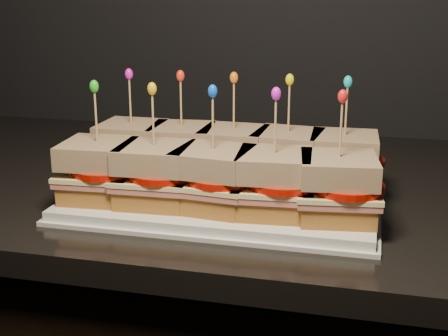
# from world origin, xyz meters

# --- Properties ---
(granite_slab) EXTENTS (2.66, 0.70, 0.03)m
(granite_slab) POSITION_xyz_m (0.64, 1.66, 0.87)
(granite_slab) COLOR black
(granite_slab) RESTS_ON cabinet
(platter) EXTENTS (0.42, 0.26, 0.02)m
(platter) POSITION_xyz_m (0.38, 1.52, 0.90)
(platter) COLOR white
(platter) RESTS_ON granite_slab
(platter_rim) EXTENTS (0.43, 0.27, 0.01)m
(platter_rim) POSITION_xyz_m (0.38, 1.52, 0.89)
(platter_rim) COLOR white
(platter_rim) RESTS_ON granite_slab
(sandwich_0_bread_bot) EXTENTS (0.09, 0.09, 0.03)m
(sandwich_0_bread_bot) POSITION_xyz_m (0.22, 1.58, 0.92)
(sandwich_0_bread_bot) COLOR brown
(sandwich_0_bread_bot) RESTS_ON platter
(sandwich_0_ham) EXTENTS (0.10, 0.10, 0.01)m
(sandwich_0_ham) POSITION_xyz_m (0.22, 1.58, 0.94)
(sandwich_0_ham) COLOR #BD675B
(sandwich_0_ham) RESTS_ON sandwich_0_bread_bot
(sandwich_0_cheese) EXTENTS (0.10, 0.10, 0.01)m
(sandwich_0_cheese) POSITION_xyz_m (0.22, 1.58, 0.95)
(sandwich_0_cheese) COLOR #FFED9B
(sandwich_0_cheese) RESTS_ON sandwich_0_ham
(sandwich_0_tomato) EXTENTS (0.09, 0.09, 0.01)m
(sandwich_0_tomato) POSITION_xyz_m (0.23, 1.57, 0.95)
(sandwich_0_tomato) COLOR red
(sandwich_0_tomato) RESTS_ON sandwich_0_cheese
(sandwich_0_bread_top) EXTENTS (0.09, 0.09, 0.03)m
(sandwich_0_bread_top) POSITION_xyz_m (0.22, 1.58, 0.97)
(sandwich_0_bread_top) COLOR #5A2E14
(sandwich_0_bread_top) RESTS_ON sandwich_0_tomato
(sandwich_0_pick) EXTENTS (0.00, 0.00, 0.09)m
(sandwich_0_pick) POSITION_xyz_m (0.22, 1.58, 1.02)
(sandwich_0_pick) COLOR tan
(sandwich_0_pick) RESTS_ON sandwich_0_bread_top
(sandwich_0_frill) EXTENTS (0.01, 0.01, 0.02)m
(sandwich_0_frill) POSITION_xyz_m (0.22, 1.58, 1.06)
(sandwich_0_frill) COLOR #D717B9
(sandwich_0_frill) RESTS_ON sandwich_0_pick
(sandwich_1_bread_bot) EXTENTS (0.10, 0.10, 0.03)m
(sandwich_1_bread_bot) POSITION_xyz_m (0.30, 1.58, 0.92)
(sandwich_1_bread_bot) COLOR brown
(sandwich_1_bread_bot) RESTS_ON platter
(sandwich_1_ham) EXTENTS (0.11, 0.11, 0.01)m
(sandwich_1_ham) POSITION_xyz_m (0.30, 1.58, 0.94)
(sandwich_1_ham) COLOR #BD675B
(sandwich_1_ham) RESTS_ON sandwich_1_bread_bot
(sandwich_1_cheese) EXTENTS (0.11, 0.11, 0.01)m
(sandwich_1_cheese) POSITION_xyz_m (0.30, 1.58, 0.95)
(sandwich_1_cheese) COLOR #FFED9B
(sandwich_1_cheese) RESTS_ON sandwich_1_ham
(sandwich_1_tomato) EXTENTS (0.09, 0.09, 0.01)m
(sandwich_1_tomato) POSITION_xyz_m (0.31, 1.57, 0.95)
(sandwich_1_tomato) COLOR red
(sandwich_1_tomato) RESTS_ON sandwich_1_cheese
(sandwich_1_bread_top) EXTENTS (0.10, 0.10, 0.03)m
(sandwich_1_bread_top) POSITION_xyz_m (0.30, 1.58, 0.97)
(sandwich_1_bread_top) COLOR #5A2E14
(sandwich_1_bread_top) RESTS_ON sandwich_1_tomato
(sandwich_1_pick) EXTENTS (0.00, 0.00, 0.09)m
(sandwich_1_pick) POSITION_xyz_m (0.30, 1.58, 1.02)
(sandwich_1_pick) COLOR tan
(sandwich_1_pick) RESTS_ON sandwich_1_bread_top
(sandwich_1_frill) EXTENTS (0.01, 0.01, 0.02)m
(sandwich_1_frill) POSITION_xyz_m (0.30, 1.58, 1.06)
(sandwich_1_frill) COLOR red
(sandwich_1_frill) RESTS_ON sandwich_1_pick
(sandwich_2_bread_bot) EXTENTS (0.09, 0.09, 0.03)m
(sandwich_2_bread_bot) POSITION_xyz_m (0.38, 1.58, 0.92)
(sandwich_2_bread_bot) COLOR brown
(sandwich_2_bread_bot) RESTS_ON platter
(sandwich_2_ham) EXTENTS (0.10, 0.10, 0.01)m
(sandwich_2_ham) POSITION_xyz_m (0.38, 1.58, 0.94)
(sandwich_2_ham) COLOR #BD675B
(sandwich_2_ham) RESTS_ON sandwich_2_bread_bot
(sandwich_2_cheese) EXTENTS (0.10, 0.10, 0.01)m
(sandwich_2_cheese) POSITION_xyz_m (0.38, 1.58, 0.95)
(sandwich_2_cheese) COLOR #FFED9B
(sandwich_2_cheese) RESTS_ON sandwich_2_ham
(sandwich_2_tomato) EXTENTS (0.09, 0.09, 0.01)m
(sandwich_2_tomato) POSITION_xyz_m (0.39, 1.57, 0.95)
(sandwich_2_tomato) COLOR red
(sandwich_2_tomato) RESTS_ON sandwich_2_cheese
(sandwich_2_bread_top) EXTENTS (0.09, 0.09, 0.03)m
(sandwich_2_bread_top) POSITION_xyz_m (0.38, 1.58, 0.97)
(sandwich_2_bread_top) COLOR #5A2E14
(sandwich_2_bread_top) RESTS_ON sandwich_2_tomato
(sandwich_2_pick) EXTENTS (0.00, 0.00, 0.09)m
(sandwich_2_pick) POSITION_xyz_m (0.38, 1.58, 1.02)
(sandwich_2_pick) COLOR tan
(sandwich_2_pick) RESTS_ON sandwich_2_bread_top
(sandwich_2_frill) EXTENTS (0.01, 0.01, 0.02)m
(sandwich_2_frill) POSITION_xyz_m (0.38, 1.58, 1.06)
(sandwich_2_frill) COLOR orange
(sandwich_2_frill) RESTS_ON sandwich_2_pick
(sandwich_3_bread_bot) EXTENTS (0.10, 0.10, 0.03)m
(sandwich_3_bread_bot) POSITION_xyz_m (0.46, 1.58, 0.92)
(sandwich_3_bread_bot) COLOR brown
(sandwich_3_bread_bot) RESTS_ON platter
(sandwich_3_ham) EXTENTS (0.11, 0.11, 0.01)m
(sandwich_3_ham) POSITION_xyz_m (0.46, 1.58, 0.94)
(sandwich_3_ham) COLOR #BD675B
(sandwich_3_ham) RESTS_ON sandwich_3_bread_bot
(sandwich_3_cheese) EXTENTS (0.11, 0.11, 0.01)m
(sandwich_3_cheese) POSITION_xyz_m (0.46, 1.58, 0.95)
(sandwich_3_cheese) COLOR #FFED9B
(sandwich_3_cheese) RESTS_ON sandwich_3_ham
(sandwich_3_tomato) EXTENTS (0.09, 0.09, 0.01)m
(sandwich_3_tomato) POSITION_xyz_m (0.47, 1.57, 0.95)
(sandwich_3_tomato) COLOR red
(sandwich_3_tomato) RESTS_ON sandwich_3_cheese
(sandwich_3_bread_top) EXTENTS (0.10, 0.10, 0.03)m
(sandwich_3_bread_top) POSITION_xyz_m (0.46, 1.58, 0.97)
(sandwich_3_bread_top) COLOR #5A2E14
(sandwich_3_bread_top) RESTS_ON sandwich_3_tomato
(sandwich_3_pick) EXTENTS (0.00, 0.00, 0.09)m
(sandwich_3_pick) POSITION_xyz_m (0.46, 1.58, 1.02)
(sandwich_3_pick) COLOR tan
(sandwich_3_pick) RESTS_ON sandwich_3_bread_top
(sandwich_3_frill) EXTENTS (0.01, 0.01, 0.02)m
(sandwich_3_frill) POSITION_xyz_m (0.46, 1.58, 1.06)
(sandwich_3_frill) COLOR yellow
(sandwich_3_frill) RESTS_ON sandwich_3_pick
(sandwich_4_bread_bot) EXTENTS (0.09, 0.09, 0.03)m
(sandwich_4_bread_bot) POSITION_xyz_m (0.54, 1.58, 0.92)
(sandwich_4_bread_bot) COLOR brown
(sandwich_4_bread_bot) RESTS_ON platter
(sandwich_4_ham) EXTENTS (0.10, 0.10, 0.01)m
(sandwich_4_ham) POSITION_xyz_m (0.54, 1.58, 0.94)
(sandwich_4_ham) COLOR #BD675B
(sandwich_4_ham) RESTS_ON sandwich_4_bread_bot
(sandwich_4_cheese) EXTENTS (0.11, 0.10, 0.01)m
(sandwich_4_cheese) POSITION_xyz_m (0.54, 1.58, 0.95)
(sandwich_4_cheese) COLOR #FFED9B
(sandwich_4_cheese) RESTS_ON sandwich_4_ham
(sandwich_4_tomato) EXTENTS (0.09, 0.09, 0.01)m
(sandwich_4_tomato) POSITION_xyz_m (0.55, 1.57, 0.95)
(sandwich_4_tomato) COLOR red
(sandwich_4_tomato) RESTS_ON sandwich_4_cheese
(sandwich_4_bread_top) EXTENTS (0.10, 0.10, 0.03)m
(sandwich_4_bread_top) POSITION_xyz_m (0.54, 1.58, 0.97)
(sandwich_4_bread_top) COLOR #5A2E14
(sandwich_4_bread_top) RESTS_ON sandwich_4_tomato
(sandwich_4_pick) EXTENTS (0.00, 0.00, 0.09)m
(sandwich_4_pick) POSITION_xyz_m (0.54, 1.58, 1.02)
(sandwich_4_pick) COLOR tan
(sandwich_4_pick) RESTS_ON sandwich_4_bread_top
(sandwich_4_frill) EXTENTS (0.01, 0.01, 0.02)m
(sandwich_4_frill) POSITION_xyz_m (0.54, 1.58, 1.06)
(sandwich_4_frill) COLOR #10B6AA
(sandwich_4_frill) RESTS_ON sandwich_4_pick
(sandwich_5_bread_bot) EXTENTS (0.10, 0.10, 0.03)m
(sandwich_5_bread_bot) POSITION_xyz_m (0.22, 1.46, 0.92)
(sandwich_5_bread_bot) COLOR brown
(sandwich_5_bread_bot) RESTS_ON platter
(sandwich_5_ham) EXTENTS (0.11, 0.10, 0.01)m
(sandwich_5_ham) POSITION_xyz_m (0.22, 1.46, 0.94)
(sandwich_5_ham) COLOR #BD675B
(sandwich_5_ham) RESTS_ON sandwich_5_bread_bot
(sandwich_5_cheese) EXTENTS (0.11, 0.10, 0.01)m
(sandwich_5_cheese) POSITION_xyz_m (0.22, 1.46, 0.95)
(sandwich_5_cheese) COLOR #FFED9B
(sandwich_5_cheese) RESTS_ON sandwich_5_ham
(sandwich_5_tomato) EXTENTS (0.09, 0.09, 0.01)m
(sandwich_5_tomato) POSITION_xyz_m (0.23, 1.45, 0.95)
(sandwich_5_tomato) COLOR red
(sandwich_5_tomato) RESTS_ON sandwich_5_cheese
(sandwich_5_bread_top) EXTENTS (0.10, 0.10, 0.03)m
(sandwich_5_bread_top) POSITION_xyz_m (0.22, 1.46, 0.97)
(sandwich_5_bread_top) COLOR #5A2E14
(sandwich_5_bread_top) RESTS_ON sandwich_5_tomato
(sandwich_5_pick) EXTENTS (0.00, 0.00, 0.09)m
(sandwich_5_pick) POSITION_xyz_m (0.22, 1.46, 1.02)
(sandwich_5_pick) COLOR tan
(sandwich_5_pick) RESTS_ON sandwich_5_bread_top
(sandwich_5_frill) EXTENTS (0.01, 0.01, 0.02)m
(sandwich_5_frill) POSITION_xyz_m (0.22, 1.46, 1.06)
(sandwich_5_frill) COLOR green
(sandwich_5_frill) RESTS_ON sandwich_5_pick
(sandwich_6_bread_bot) EXTENTS (0.09, 0.09, 0.03)m
(sandwich_6_bread_bot) POSITION_xyz_m (0.30, 1.46, 0.92)
(sandwich_6_bread_bot) COLOR brown
(sandwich_6_bread_bot) RESTS_ON platter
(sandwich_6_ham) EXTENTS (0.10, 0.10, 0.01)m
(sandwich_6_ham) POSITION_xyz_m (0.30, 1.46, 0.94)
(sandwich_6_ham) COLOR #BD675B
(sandwich_6_ham) RESTS_ON sandwich_6_bread_bot
(sandwich_6_cheese) EXTENTS (0.11, 0.10, 0.01)m
(sandwich_6_cheese) POSITION_xyz_m (0.30, 1.46, 0.95)
(sandwich_6_cheese) COLOR #FFED9B
(sandwich_6_cheese) RESTS_ON sandwich_6_ham
(sandwich_6_tomato) EXTENTS (0.09, 0.09, 0.01)m
(sandwich_6_tomato) POSITION_xyz_m (0.31, 1.45, 0.95)
(sandwich_6_tomato) COLOR red
(sandwich_6_tomato) RESTS_ON sandwich_6_cheese
(sandwich_6_bread_top) EXTENTS (0.10, 0.10, 0.03)m
(sandwich_6_bread_top) POSITION_xyz_m (0.30, 1.46, 0.97)
(sandwich_6_bread_top) COLOR #5A2E14
(sandwich_6_bread_top) RESTS_ON sandwich_6_tomato
(sandwich_6_pick) EXTENTS (0.00, 0.00, 0.09)m
(sandwich_6_pick) POSITION_xyz_m (0.30, 1.46, 1.02)
(sandwich_6_pick) COLOR tan
(sandwich_6_pick) RESTS_ON sandwich_6_bread_top
(sandwich_6_frill) EXTENTS (0.01, 0.01, 0.02)m
(sandwich_6_frill) POSITION_xyz_m (0.30, 1.46, 1.06)
(sandwich_6_frill) COLOR #E9AA11
(sandwich_6_frill) RESTS_ON sandwich_6_pick
(sandwich_7_bread_bot) EXTENTS (0.10, 0.10, 0.03)m
(sandwich_7_bread_bot) POSITION_xyz_m (0.38, 1.46, 0.92)
(sandwich_7_bread_bot) COLOR brown
(sandwich_7_bread_bot) RESTS_ON platter
(sandwich_7_ham) EXTENTS (0.11, 0.11, 0.01)m
(sandwich_7_ham) POSITION_xyz_m (0.38, 1.46, 0.94)
(sandwich_7_ham) COLOR #BD675B
(sandwich_7_ham) RESTS_ON sandwich_7_bread_bot
(sandwich_7_cheese) EXTENTS (0.11, 0.11, 0.01)m
(sandwich_7_cheese) POSITION_xyz_m (0.38, 1.46, 0.95)
(sandwich_7_cheese) COLOR #FFED9B
(sandwich_7_cheese) RESTS_ON sandwich_7_ham
(sandwich_7_tomato) EXTENTS (0.09, 0.09, 0.01)m
(sandwich_7_tomato) POSITION_xyz_m (0.39, 1.45, 0.95)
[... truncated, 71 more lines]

